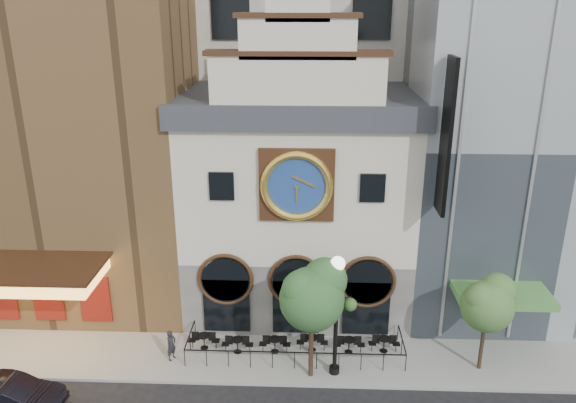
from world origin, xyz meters
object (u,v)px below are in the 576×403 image
(bistro_4, at_px, (349,344))
(pedestrian, at_px, (171,345))
(bistro_3, at_px, (312,342))
(bistro_5, at_px, (384,343))
(tree_right, at_px, (488,302))
(bistro_2, at_px, (275,344))
(car_left, at_px, (10,395))
(bistro_1, at_px, (237,344))
(lamppost, at_px, (337,303))
(bistro_0, at_px, (204,340))
(tree_left, at_px, (313,294))

(bistro_4, distance_m, pedestrian, 8.80)
(bistro_3, bearing_deg, bistro_4, -3.76)
(bistro_5, bearing_deg, tree_right, -14.41)
(bistro_2, relative_size, bistro_4, 1.00)
(bistro_2, distance_m, pedestrian, 5.10)
(car_left, bearing_deg, pedestrian, -56.51)
(bistro_1, distance_m, lamppost, 6.00)
(bistro_1, bearing_deg, bistro_3, 4.90)
(tree_right, bearing_deg, bistro_5, 165.59)
(bistro_3, bearing_deg, car_left, -160.29)
(lamppost, bearing_deg, pedestrian, 157.90)
(bistro_1, xyz_separation_m, car_left, (-9.36, -4.37, 0.14))
(bistro_0, height_order, bistro_1, same)
(bistro_3, height_order, tree_left, tree_left)
(bistro_3, distance_m, car_left, 13.92)
(bistro_3, xyz_separation_m, lamppost, (1.05, -1.78, 3.30))
(bistro_1, bearing_deg, bistro_0, 170.95)
(bistro_5, bearing_deg, bistro_2, -177.25)
(bistro_1, relative_size, lamppost, 0.26)
(bistro_3, height_order, car_left, car_left)
(bistro_5, distance_m, tree_left, 5.67)
(bistro_5, xyz_separation_m, tree_left, (-3.63, -2.01, 3.86))
(lamppost, xyz_separation_m, tree_right, (7.03, 0.67, -0.18))
(bistro_1, relative_size, bistro_2, 1.00)
(bistro_4, bearing_deg, bistro_2, -178.36)
(bistro_0, height_order, tree_right, tree_right)
(bistro_2, xyz_separation_m, car_left, (-11.23, -4.47, 0.14))
(lamppost, distance_m, tree_right, 7.06)
(bistro_1, height_order, bistro_2, same)
(bistro_0, relative_size, bistro_2, 1.00)
(bistro_4, height_order, pedestrian, pedestrian)
(pedestrian, bearing_deg, car_left, 148.74)
(bistro_5, distance_m, tree_right, 5.57)
(bistro_3, distance_m, lamppost, 3.89)
(bistro_2, relative_size, pedestrian, 1.00)
(bistro_3, distance_m, bistro_4, 1.84)
(bistro_5, bearing_deg, tree_left, -151.00)
(tree_right, bearing_deg, bistro_3, 172.17)
(bistro_5, relative_size, tree_right, 0.32)
(lamppost, bearing_deg, tree_right, -11.17)
(lamppost, bearing_deg, bistro_1, 146.47)
(bistro_2, height_order, bistro_5, same)
(bistro_2, xyz_separation_m, tree_right, (9.95, -0.88, 3.12))
(bistro_0, bearing_deg, lamppost, -14.88)
(tree_left, bearing_deg, bistro_5, 29.00)
(bistro_1, distance_m, bistro_4, 5.59)
(tree_left, distance_m, tree_right, 8.18)
(bistro_3, height_order, bistro_4, same)
(pedestrian, distance_m, tree_right, 15.24)
(bistro_2, xyz_separation_m, pedestrian, (-5.03, -0.79, 0.33))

